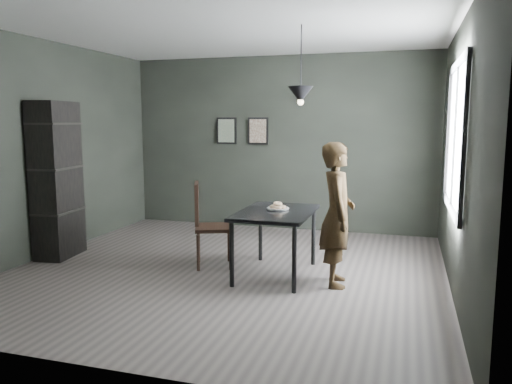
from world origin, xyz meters
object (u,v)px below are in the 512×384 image
(wood_chair, at_px, (206,219))
(pendant_lamp, at_px, (301,95))
(cafe_table, at_px, (276,218))
(white_plate, at_px, (278,209))
(shelf_unit, at_px, (57,180))
(woman, at_px, (337,214))

(wood_chair, relative_size, pendant_lamp, 1.19)
(cafe_table, distance_m, wood_chair, 0.90)
(white_plate, bearing_deg, shelf_unit, -177.56)
(pendant_lamp, bearing_deg, woman, -26.60)
(wood_chair, height_order, shelf_unit, shelf_unit)
(pendant_lamp, bearing_deg, white_plate, -178.65)
(woman, bearing_deg, shelf_unit, 77.14)
(woman, height_order, wood_chair, woman)
(white_plate, xyz_separation_m, wood_chair, (-0.89, -0.00, -0.17))
(cafe_table, height_order, woman, woman)
(wood_chair, bearing_deg, white_plate, -22.76)
(woman, bearing_deg, cafe_table, 68.26)
(cafe_table, height_order, pendant_lamp, pendant_lamp)
(wood_chair, xyz_separation_m, shelf_unit, (-2.03, -0.12, 0.42))
(white_plate, relative_size, woman, 0.15)
(woman, distance_m, shelf_unit, 3.64)
(wood_chair, bearing_deg, cafe_table, -28.76)
(shelf_unit, bearing_deg, wood_chair, -3.62)
(white_plate, xyz_separation_m, shelf_unit, (-2.92, -0.12, 0.25))
(white_plate, bearing_deg, pendant_lamp, 1.35)
(woman, bearing_deg, wood_chair, 70.76)
(wood_chair, bearing_deg, woman, -30.78)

